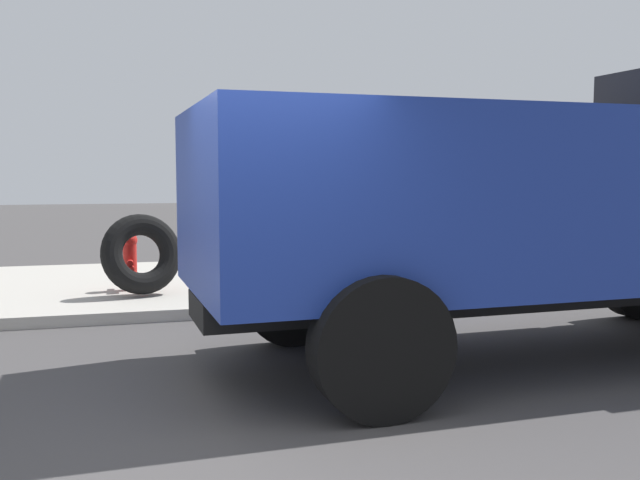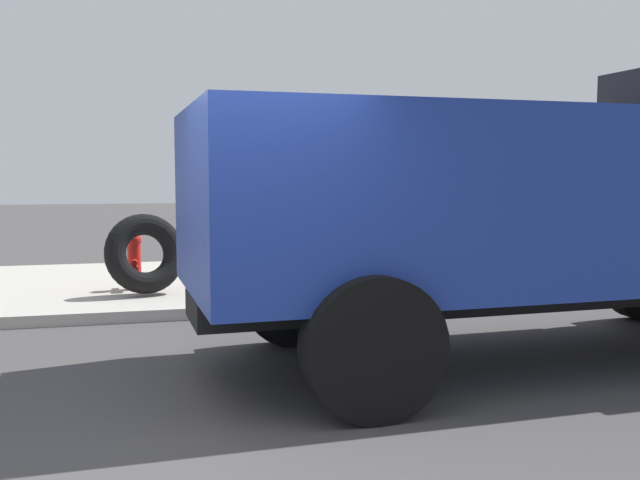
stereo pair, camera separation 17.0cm
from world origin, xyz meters
TOP-DOWN VIEW (x-y plane):
  - ground_plane at (0.00, 0.00)m, footprint 80.00×80.00m
  - sidewalk_curb at (0.00, 6.50)m, footprint 36.00×5.00m
  - fire_hydrant at (-0.52, 5.70)m, footprint 0.22×0.50m
  - loose_tire at (-0.37, 5.18)m, footprint 1.23×0.82m
  - stop_sign at (2.75, 4.38)m, footprint 0.76×0.08m
  - dump_truck_blue at (3.67, 1.33)m, footprint 7.10×3.03m

SIDE VIEW (x-z plane):
  - ground_plane at x=0.00m, z-range 0.00..0.00m
  - sidewalk_curb at x=0.00m, z-range 0.00..0.15m
  - fire_hydrant at x=-0.52m, z-range 0.18..1.02m
  - loose_tire at x=-0.37m, z-range 0.15..1.31m
  - dump_truck_blue at x=3.67m, z-range 0.11..3.11m
  - stop_sign at x=2.75m, z-range 0.62..3.00m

